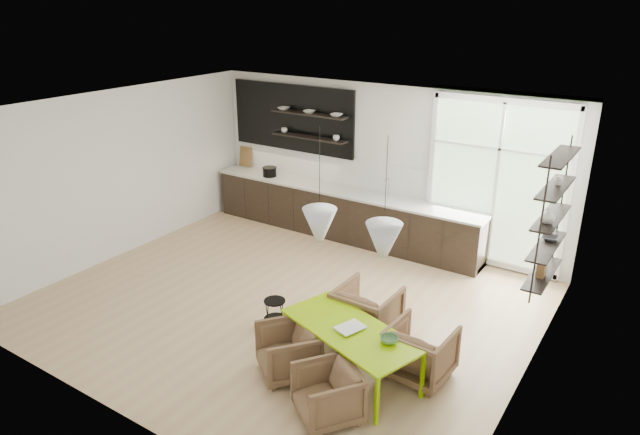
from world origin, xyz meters
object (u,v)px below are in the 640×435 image
at_px(dining_table, 350,332).
at_px(wire_stool, 275,309).
at_px(armchair_front_left, 288,351).
at_px(armchair_front_right, 327,394).
at_px(armchair_back_left, 367,312).
at_px(armchair_back_right, 420,352).

relative_size(dining_table, wire_stool, 4.76).
height_order(armchair_front_left, armchair_front_right, armchair_front_left).
bearing_deg(dining_table, wire_stool, -176.53).
distance_m(dining_table, armchair_back_left, 0.94).
bearing_deg(armchair_front_left, dining_table, 70.30).
bearing_deg(armchair_back_right, armchair_front_left, 34.65).
height_order(dining_table, armchair_back_left, armchair_back_left).
bearing_deg(armchair_back_right, armchair_front_right, 69.36).
bearing_deg(armchair_front_left, armchair_back_left, 111.72).
bearing_deg(armchair_back_right, armchair_back_left, -21.13).
relative_size(armchair_back_left, armchair_back_right, 1.06).
distance_m(armchair_back_left, armchair_front_left, 1.33).
bearing_deg(armchair_back_left, armchair_front_right, 105.67).
xyz_separation_m(dining_table, armchair_back_right, (0.72, 0.44, -0.26)).
bearing_deg(armchair_back_right, dining_table, 34.67).
distance_m(dining_table, armchair_front_left, 0.80).
xyz_separation_m(armchair_back_left, armchair_front_right, (0.43, -1.67, -0.06)).
xyz_separation_m(armchair_back_left, armchair_back_right, (0.97, -0.43, -0.02)).
height_order(armchair_front_left, wire_stool, armchair_front_left).
bearing_deg(armchair_front_right, dining_table, 138.95).
height_order(armchair_back_right, armchair_front_left, armchair_back_right).
bearing_deg(armchair_front_right, wire_stool, -179.82).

